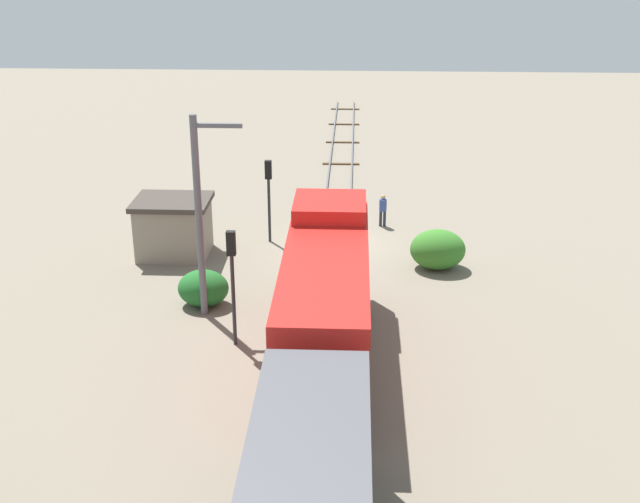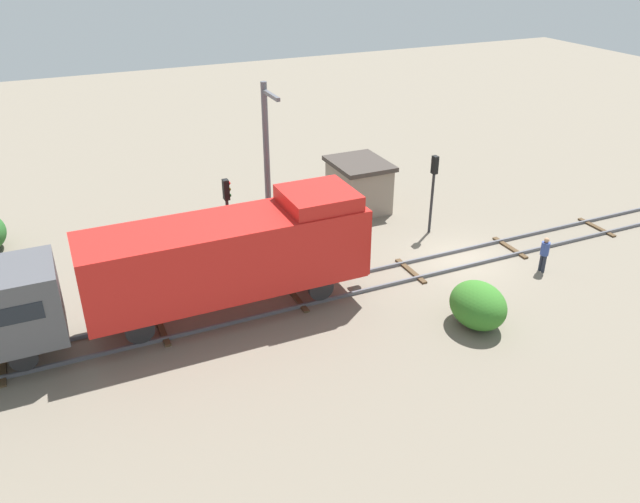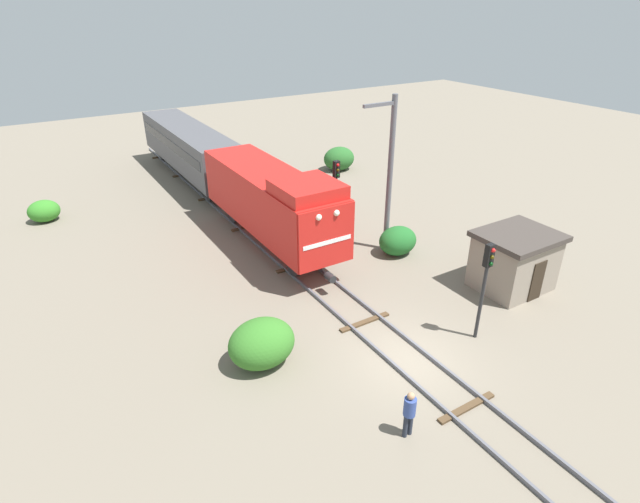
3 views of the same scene
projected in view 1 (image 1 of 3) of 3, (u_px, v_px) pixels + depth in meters
The scene contains 10 objects.
ground_plane at pixel (335, 244), 39.19m from camera, with size 102.24×102.24×0.00m, color #756B5B.
railway_track at pixel (335, 243), 39.16m from camera, with size 2.40×68.16×0.16m.
locomotive at pixel (326, 287), 27.83m from camera, with size 2.90×11.60×4.60m.
traffic_signal_near at pixel (269, 186), 38.47m from camera, with size 0.32×0.34×4.12m.
traffic_signal_mid at pixel (232, 267), 28.64m from camera, with size 0.32×0.34×4.48m.
worker_near_track at pixel (383, 208), 41.17m from camera, with size 0.38×0.38×1.70m.
catenary_mast at pixel (200, 213), 30.53m from camera, with size 1.94×0.28×8.07m.
relay_hut at pixel (174, 227), 37.44m from camera, with size 3.50×2.90×2.74m.
bush_mid at pixel (438, 250), 36.09m from camera, with size 2.49×2.04×1.81m, color #347426.
bush_far at pixel (203, 288), 32.60m from camera, with size 2.07×1.70×1.51m, color #206026.
Camera 1 is at (-0.94, 36.45, 14.38)m, focal length 45.00 mm.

